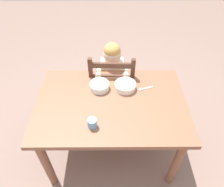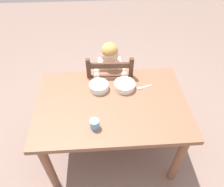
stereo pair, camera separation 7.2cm
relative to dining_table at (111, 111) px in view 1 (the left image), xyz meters
The scene contains 8 objects.
ground_plane 0.61m from the dining_table, ahead, with size 8.00×8.00×0.00m, color #836A60.
dining_table is the anchor object (origin of this frame).
dining_chair 0.49m from the dining_table, 88.82° to the left, with size 0.43×0.43×0.91m.
child_figure 0.46m from the dining_table, 88.59° to the left, with size 0.32×0.31×0.97m.
bowl_of_peas 0.25m from the dining_table, 53.22° to the left, with size 0.18×0.18×0.06m.
bowl_of_carrots 0.24m from the dining_table, 121.40° to the left, with size 0.17×0.17×0.06m.
spoon 0.33m from the dining_table, 28.74° to the left, with size 0.14×0.06×0.01m.
drinking_cup 0.31m from the dining_table, 119.90° to the right, with size 0.07×0.07×0.07m, color #69A2DC.
Camera 1 is at (-0.00, -1.15, 1.97)m, focal length 33.58 mm.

